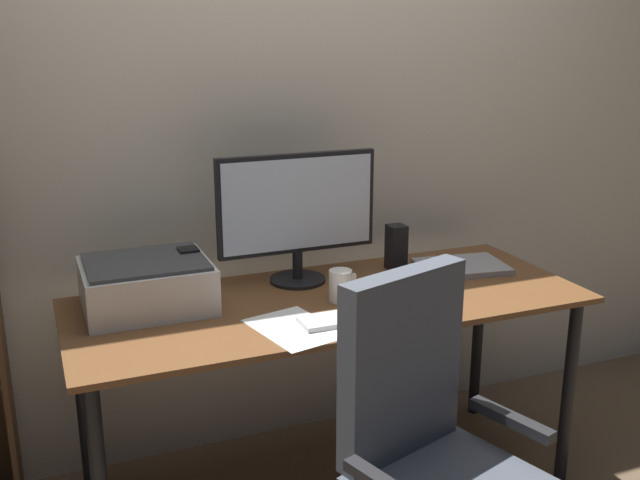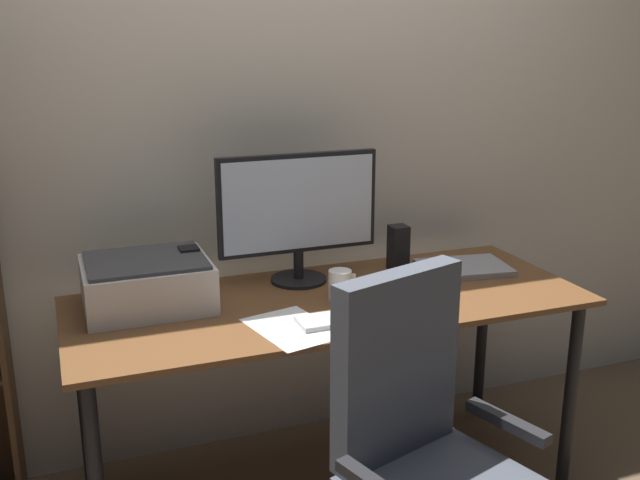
{
  "view_description": "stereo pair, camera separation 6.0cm",
  "coord_description": "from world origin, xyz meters",
  "px_view_note": "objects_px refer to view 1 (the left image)",
  "views": [
    {
      "loc": [
        -0.9,
        -2.13,
        1.61
      ],
      "look_at": [
        -0.02,
        0.05,
        0.93
      ],
      "focal_mm": 41.22,
      "sensor_mm": 36.0,
      "label": 1
    },
    {
      "loc": [
        -0.85,
        -2.15,
        1.61
      ],
      "look_at": [
        -0.02,
        0.05,
        0.93
      ],
      "focal_mm": 41.22,
      "sensor_mm": 36.0,
      "label": 2
    }
  ],
  "objects_px": {
    "monitor": "(297,210)",
    "desk": "(330,320)",
    "laptop": "(461,266)",
    "printer": "(147,284)",
    "keyboard": "(345,318)",
    "mouse": "(415,306)",
    "speaker_right": "(396,247)",
    "speaker_left": "(189,273)",
    "coffee_mug": "(341,286)"
  },
  "relations": [
    {
      "from": "keyboard",
      "to": "laptop",
      "type": "bearing_deg",
      "value": 25.66
    },
    {
      "from": "keyboard",
      "to": "printer",
      "type": "distance_m",
      "value": 0.65
    },
    {
      "from": "monitor",
      "to": "keyboard",
      "type": "distance_m",
      "value": 0.48
    },
    {
      "from": "keyboard",
      "to": "monitor",
      "type": "bearing_deg",
      "value": 90.63
    },
    {
      "from": "monitor",
      "to": "desk",
      "type": "bearing_deg",
      "value": -79.06
    },
    {
      "from": "laptop",
      "to": "printer",
      "type": "height_order",
      "value": "printer"
    },
    {
      "from": "monitor",
      "to": "coffee_mug",
      "type": "height_order",
      "value": "monitor"
    },
    {
      "from": "desk",
      "to": "printer",
      "type": "height_order",
      "value": "printer"
    },
    {
      "from": "laptop",
      "to": "desk",
      "type": "bearing_deg",
      "value": -162.3
    },
    {
      "from": "keyboard",
      "to": "coffee_mug",
      "type": "relative_size",
      "value": 2.73
    },
    {
      "from": "keyboard",
      "to": "speaker_left",
      "type": "distance_m",
      "value": 0.56
    },
    {
      "from": "desk",
      "to": "speaker_left",
      "type": "relative_size",
      "value": 10.15
    },
    {
      "from": "keyboard",
      "to": "speaker_left",
      "type": "bearing_deg",
      "value": 134.85
    },
    {
      "from": "monitor",
      "to": "speaker_left",
      "type": "bearing_deg",
      "value": -178.85
    },
    {
      "from": "desk",
      "to": "monitor",
      "type": "bearing_deg",
      "value": 100.94
    },
    {
      "from": "monitor",
      "to": "printer",
      "type": "height_order",
      "value": "monitor"
    },
    {
      "from": "speaker_right",
      "to": "monitor",
      "type": "bearing_deg",
      "value": 178.85
    },
    {
      "from": "mouse",
      "to": "coffee_mug",
      "type": "height_order",
      "value": "coffee_mug"
    },
    {
      "from": "coffee_mug",
      "to": "laptop",
      "type": "relative_size",
      "value": 0.33
    },
    {
      "from": "speaker_right",
      "to": "keyboard",
      "type": "bearing_deg",
      "value": -134.19
    },
    {
      "from": "monitor",
      "to": "laptop",
      "type": "relative_size",
      "value": 1.79
    },
    {
      "from": "laptop",
      "to": "speaker_left",
      "type": "bearing_deg",
      "value": -177.22
    },
    {
      "from": "keyboard",
      "to": "speaker_right",
      "type": "height_order",
      "value": "speaker_right"
    },
    {
      "from": "monitor",
      "to": "mouse",
      "type": "bearing_deg",
      "value": -58.69
    },
    {
      "from": "coffee_mug",
      "to": "desk",
      "type": "bearing_deg",
      "value": 125.58
    },
    {
      "from": "desk",
      "to": "keyboard",
      "type": "distance_m",
      "value": 0.22
    },
    {
      "from": "laptop",
      "to": "keyboard",
      "type": "bearing_deg",
      "value": -145.74
    },
    {
      "from": "mouse",
      "to": "speaker_right",
      "type": "height_order",
      "value": "speaker_right"
    },
    {
      "from": "mouse",
      "to": "printer",
      "type": "height_order",
      "value": "printer"
    },
    {
      "from": "speaker_left",
      "to": "speaker_right",
      "type": "distance_m",
      "value": 0.78
    },
    {
      "from": "monitor",
      "to": "keyboard",
      "type": "relative_size",
      "value": 1.98
    },
    {
      "from": "laptop",
      "to": "speaker_left",
      "type": "height_order",
      "value": "speaker_left"
    },
    {
      "from": "speaker_left",
      "to": "mouse",
      "type": "bearing_deg",
      "value": -32.07
    },
    {
      "from": "monitor",
      "to": "speaker_left",
      "type": "relative_size",
      "value": 3.38
    },
    {
      "from": "desk",
      "to": "laptop",
      "type": "xyz_separation_m",
      "value": [
        0.58,
        0.1,
        0.09
      ]
    },
    {
      "from": "printer",
      "to": "monitor",
      "type": "bearing_deg",
      "value": 6.12
    },
    {
      "from": "desk",
      "to": "keyboard",
      "type": "height_order",
      "value": "keyboard"
    },
    {
      "from": "mouse",
      "to": "printer",
      "type": "distance_m",
      "value": 0.86
    },
    {
      "from": "monitor",
      "to": "laptop",
      "type": "xyz_separation_m",
      "value": [
        0.62,
        -0.1,
        -0.25
      ]
    },
    {
      "from": "keyboard",
      "to": "mouse",
      "type": "xyz_separation_m",
      "value": [
        0.24,
        -0.01,
        0.01
      ]
    },
    {
      "from": "monitor",
      "to": "coffee_mug",
      "type": "bearing_deg",
      "value": -74.87
    },
    {
      "from": "speaker_left",
      "to": "desk",
      "type": "bearing_deg",
      "value": -24.21
    },
    {
      "from": "keyboard",
      "to": "printer",
      "type": "relative_size",
      "value": 0.72
    },
    {
      "from": "speaker_left",
      "to": "monitor",
      "type": "bearing_deg",
      "value": 1.15
    },
    {
      "from": "mouse",
      "to": "speaker_right",
      "type": "distance_m",
      "value": 0.43
    },
    {
      "from": "monitor",
      "to": "speaker_left",
      "type": "distance_m",
      "value": 0.43
    },
    {
      "from": "keyboard",
      "to": "speaker_right",
      "type": "xyz_separation_m",
      "value": [
        0.38,
        0.39,
        0.08
      ]
    },
    {
      "from": "monitor",
      "to": "keyboard",
      "type": "height_order",
      "value": "monitor"
    },
    {
      "from": "keyboard",
      "to": "coffee_mug",
      "type": "distance_m",
      "value": 0.18
    },
    {
      "from": "coffee_mug",
      "to": "printer",
      "type": "distance_m",
      "value": 0.63
    }
  ]
}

